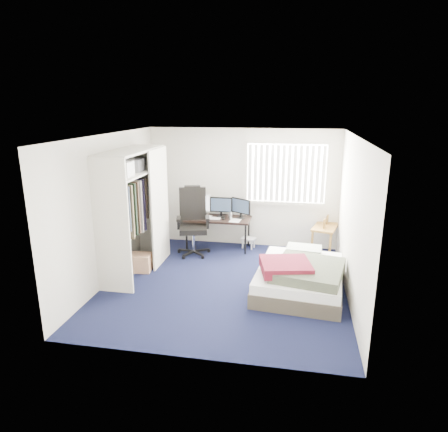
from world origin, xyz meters
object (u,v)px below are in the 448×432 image
desk (218,216)px  office_chair (193,228)px  bed (300,276)px  nightstand (326,228)px

desk → office_chair: (-0.45, -0.38, -0.18)m
desk → bed: 2.50m
nightstand → bed: bearing=-104.9°
nightstand → bed: (-0.49, -1.86, -0.26)m
office_chair → nightstand: (2.66, 0.48, -0.00)m
desk → nightstand: bearing=2.4°
desk → office_chair: 0.62m
desk → nightstand: (2.21, 0.09, -0.19)m
office_chair → desk: bearing=40.5°
desk → bed: size_ratio=0.72×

